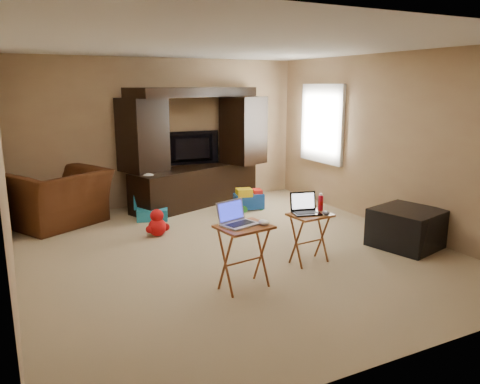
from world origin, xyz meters
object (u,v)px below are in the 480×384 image
tray_table_left (244,257)px  television (192,149)px  mouse_left (264,222)px  ottoman (407,228)px  water_bottle (321,203)px  child_rocker (152,199)px  mouse_right (326,213)px  laptop_right (307,204)px  plush_toy (157,222)px  laptop_left (240,214)px  push_toy (249,199)px  recliner (58,198)px  entertainment_center (196,147)px  tray_table_right (309,238)px

tray_table_left → television: bearing=68.3°
mouse_left → ottoman: bearing=6.8°
mouse_left → water_bottle: water_bottle is taller
child_rocker → mouse_right: 3.06m
child_rocker → laptop_right: laptop_right is taller
plush_toy → laptop_left: 2.14m
push_toy → tray_table_left: bearing=-105.0°
recliner → tray_table_left: recliner is taller
tray_table_left → laptop_right: laptop_right is taller
entertainment_center → mouse_left: entertainment_center is taller
television → tray_table_left: size_ratio=1.53×
child_rocker → laptop_left: (0.07, -2.92, 0.48)m
recliner → push_toy: 2.99m
tray_table_left → entertainment_center: bearing=67.7°
child_rocker → mouse_left: bearing=-66.4°
push_toy → mouse_left: bearing=-101.3°
television → mouse_right: size_ratio=8.47×
laptop_left → tray_table_right: bearing=-2.7°
television → child_rocker: (-0.96, -0.70, -0.65)m
ottoman → tray_table_right: tray_table_right is taller
ottoman → tray_table_right: size_ratio=1.29×
television → recliner: 2.40m
plush_toy → mouse_left: mouse_left is taller
laptop_right → entertainment_center: bearing=105.7°
child_rocker → laptop_right: (1.07, -2.64, 0.40)m
recliner → tray_table_left: (1.44, -3.23, -0.08)m
recliner → tray_table_left: 3.54m
recliner → laptop_right: (2.41, -2.93, 0.30)m
recliner → mouse_right: bearing=101.3°
child_rocker → water_bottle: water_bottle is taller
tray_table_right → mouse_right: size_ratio=4.92×
entertainment_center → laptop_right: (0.12, -3.17, -0.29)m
entertainment_center → tray_table_left: entertainment_center is taller
television → recliner: television is taller
television → tray_table_left: 3.80m
recliner → tray_table_right: recliner is taller
mouse_right → water_bottle: (0.07, 0.20, 0.07)m
recliner → push_toy: bearing=142.0°
television → water_bottle: bearing=99.4°
recliner → plush_toy: size_ratio=3.29×
tray_table_right → mouse_left: mouse_left is taller
entertainment_center → tray_table_left: size_ratio=3.67×
laptop_right → mouse_left: (-0.78, -0.38, -0.02)m
television → push_toy: bearing=129.3°
television → mouse_left: 3.79m
television → mouse_left: bearing=83.1°
tray_table_left → water_bottle: water_bottle is taller
laptop_right → ottoman: bearing=9.6°
recliner → water_bottle: size_ratio=6.96×
laptop_right → water_bottle: 0.25m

